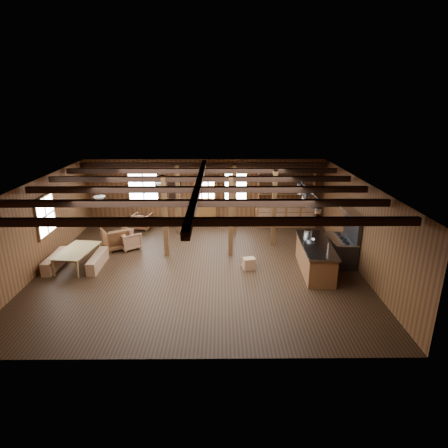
% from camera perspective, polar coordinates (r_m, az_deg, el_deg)
% --- Properties ---
extents(room, '(10.04, 9.04, 2.84)m').
position_cam_1_polar(room, '(11.64, -3.79, -0.32)').
color(room, black).
rests_on(room, ground).
extents(ceiling_joists, '(9.80, 8.82, 0.18)m').
position_cam_1_polar(ceiling_joists, '(11.47, -3.87, 6.04)').
color(ceiling_joists, black).
rests_on(ceiling_joists, ceiling).
extents(timber_posts, '(3.95, 2.35, 2.80)m').
position_cam_1_polar(timber_posts, '(13.60, -1.12, 2.49)').
color(timber_posts, '#3F2112').
rests_on(timber_posts, floor).
extents(back_door, '(1.02, 0.08, 2.15)m').
position_cam_1_polar(back_door, '(16.04, -2.89, 3.01)').
color(back_door, brown).
rests_on(back_door, floor).
extents(window_back_left, '(1.32, 0.06, 1.32)m').
position_cam_1_polar(window_back_left, '(16.20, -12.20, 5.40)').
color(window_back_left, white).
rests_on(window_back_left, wall_back).
extents(window_back_right, '(1.02, 0.06, 1.32)m').
position_cam_1_polar(window_back_right, '(15.87, 1.79, 5.54)').
color(window_back_right, white).
rests_on(window_back_right, wall_back).
extents(window_left, '(0.14, 1.24, 1.32)m').
position_cam_1_polar(window_left, '(13.29, -25.57, 1.16)').
color(window_left, white).
rests_on(window_left, wall_back).
extents(notice_boards, '(1.08, 0.03, 0.90)m').
position_cam_1_polar(notice_boards, '(16.00, -8.32, 5.60)').
color(notice_boards, beige).
rests_on(notice_boards, wall_back).
extents(back_counter, '(2.55, 0.60, 2.45)m').
position_cam_1_polar(back_counter, '(16.10, 9.28, 1.81)').
color(back_counter, brown).
rests_on(back_counter, floor).
extents(pendant_lamps, '(1.86, 2.36, 0.66)m').
position_cam_1_polar(pendant_lamps, '(12.69, -13.86, 4.76)').
color(pendant_lamps, '#2F3032').
rests_on(pendant_lamps, ceiling).
extents(pot_rack, '(0.38, 3.00, 0.44)m').
position_cam_1_polar(pot_rack, '(11.99, 12.41, 4.18)').
color(pot_rack, '#2F3032').
rests_on(pot_rack, ceiling).
extents(kitchen_island, '(0.99, 2.54, 1.20)m').
position_cam_1_polar(kitchen_island, '(12.00, 13.71, -4.94)').
color(kitchen_island, brown).
rests_on(kitchen_island, floor).
extents(step_stool, '(0.48, 0.40, 0.37)m').
position_cam_1_polar(step_stool, '(11.96, 3.83, -6.04)').
color(step_stool, '#8B5D3F').
rests_on(step_stool, floor).
extents(commercial_range, '(0.77, 1.45, 1.80)m').
position_cam_1_polar(commercial_range, '(12.86, 17.59, -3.14)').
color(commercial_range, '#2F3032').
rests_on(commercial_range, floor).
extents(dining_table, '(1.15, 1.79, 0.59)m').
position_cam_1_polar(dining_table, '(12.91, -21.28, -4.91)').
color(dining_table, olive).
rests_on(dining_table, floor).
extents(bench_wall, '(0.29, 1.53, 0.42)m').
position_cam_1_polar(bench_wall, '(13.23, -24.29, -5.15)').
color(bench_wall, '#8B5D3F').
rests_on(bench_wall, floor).
extents(bench_aisle, '(0.28, 1.50, 0.41)m').
position_cam_1_polar(bench_aisle, '(12.74, -18.67, -5.34)').
color(bench_aisle, '#8B5D3F').
rests_on(bench_aisle, floor).
extents(armchair_a, '(1.17, 1.17, 0.78)m').
position_cam_1_polar(armchair_a, '(14.03, -16.18, -2.09)').
color(armchair_a, brown).
rests_on(armchair_a, floor).
extents(armchair_b, '(0.84, 0.85, 0.66)m').
position_cam_1_polar(armchair_b, '(15.90, -12.35, 0.39)').
color(armchair_b, '#5B311B').
rests_on(armchair_b, floor).
extents(armchair_c, '(0.98, 0.97, 0.64)m').
position_cam_1_polar(armchair_c, '(13.92, -14.23, -2.40)').
color(armchair_c, '#956243').
rests_on(armchair_c, floor).
extents(counter_pot, '(0.27, 0.27, 0.16)m').
position_cam_1_polar(counter_pot, '(12.50, 12.69, -1.24)').
color(counter_pot, '#ACAFB3').
rests_on(counter_pot, kitchen_island).
extents(bowl, '(0.29, 0.29, 0.06)m').
position_cam_1_polar(bowl, '(12.00, 13.11, -2.36)').
color(bowl, silver).
rests_on(bowl, kitchen_island).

